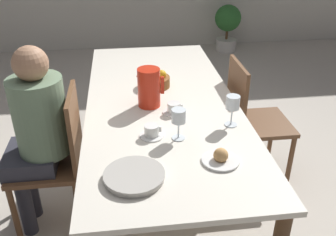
% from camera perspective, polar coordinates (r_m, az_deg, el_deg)
% --- Properties ---
extents(ground_plane, '(20.00, 20.00, 0.00)m').
position_cam_1_polar(ground_plane, '(2.80, -0.87, -10.94)').
color(ground_plane, beige).
extents(dining_table, '(0.94, 2.16, 0.73)m').
position_cam_1_polar(dining_table, '(2.43, -0.98, 0.93)').
color(dining_table, silver).
rests_on(dining_table, ground_plane).
extents(chair_person_side, '(0.42, 0.42, 0.91)m').
position_cam_1_polar(chair_person_side, '(2.37, -16.51, -5.77)').
color(chair_person_side, brown).
rests_on(chair_person_side, ground_plane).
extents(chair_opposite, '(0.42, 0.42, 0.91)m').
position_cam_1_polar(chair_opposite, '(2.75, 12.57, -0.11)').
color(chair_opposite, brown).
rests_on(chair_opposite, ground_plane).
extents(person_seated, '(0.39, 0.41, 1.19)m').
position_cam_1_polar(person_seated, '(2.27, -19.44, -1.39)').
color(person_seated, '#33333D').
rests_on(person_seated, ground_plane).
extents(red_pitcher, '(0.16, 0.14, 0.24)m').
position_cam_1_polar(red_pitcher, '(2.28, -2.92, 4.67)').
color(red_pitcher, red).
rests_on(red_pitcher, dining_table).
extents(wine_glass_water, '(0.08, 0.08, 0.18)m').
position_cam_1_polar(wine_glass_water, '(2.09, 9.83, 2.14)').
color(wine_glass_water, white).
rests_on(wine_glass_water, dining_table).
extents(wine_glass_juice, '(0.08, 0.08, 0.17)m').
position_cam_1_polar(wine_glass_juice, '(1.93, 1.64, 0.06)').
color(wine_glass_juice, white).
rests_on(wine_glass_juice, dining_table).
extents(teacup_near_person, '(0.13, 0.13, 0.07)m').
position_cam_1_polar(teacup_near_person, '(2.00, -2.52, -2.08)').
color(teacup_near_person, white).
rests_on(teacup_near_person, dining_table).
extents(teacup_across, '(0.13, 0.13, 0.07)m').
position_cam_1_polar(teacup_across, '(2.23, 0.92, 1.43)').
color(teacup_across, white).
rests_on(teacup_across, dining_table).
extents(serving_tray, '(0.28, 0.28, 0.03)m').
position_cam_1_polar(serving_tray, '(1.71, -5.17, -8.78)').
color(serving_tray, '#B7B2A8').
rests_on(serving_tray, dining_table).
extents(bread_plate, '(0.18, 0.18, 0.07)m').
position_cam_1_polar(bread_plate, '(1.83, 8.02, -6.03)').
color(bread_plate, white).
rests_on(bread_plate, dining_table).
extents(fruit_bowl, '(0.20, 0.20, 0.12)m').
position_cam_1_polar(fruit_bowl, '(2.57, -1.99, 5.78)').
color(fruit_bowl, brown).
rests_on(fruit_bowl, dining_table).
extents(potted_plant, '(0.37, 0.37, 0.66)m').
position_cam_1_polar(potted_plant, '(5.56, 9.06, 13.94)').
color(potted_plant, beige).
rests_on(potted_plant, ground_plane).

